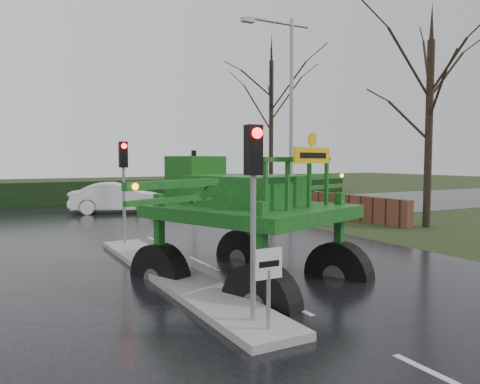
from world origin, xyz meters
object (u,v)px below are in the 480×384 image
traffic_signal_mid (124,170)px  white_sedan (118,213)px  traffic_signal_near (253,180)px  street_light_right (286,99)px  keep_left_sign (269,275)px  traffic_signal_far (194,165)px  crop_sprayer (253,202)px

traffic_signal_mid → white_sedan: size_ratio=0.70×
traffic_signal_near → traffic_signal_mid: same height
traffic_signal_mid → street_light_right: bearing=25.4°
traffic_signal_near → white_sedan: bearing=83.0°
keep_left_sign → traffic_signal_near: size_ratio=0.38×
traffic_signal_mid → street_light_right: 11.05m
traffic_signal_far → white_sedan: bearing=22.2°
traffic_signal_far → crop_sprayer: size_ratio=0.47×
traffic_signal_far → street_light_right: bearing=101.9°
traffic_signal_far → white_sedan: 6.48m
keep_left_sign → white_sedan: (2.30, 19.26, -1.06)m
traffic_signal_mid → white_sedan: bearing=77.4°
traffic_signal_near → traffic_signal_far: 22.42m
traffic_signal_mid → traffic_signal_far: size_ratio=1.00×
traffic_signal_far → white_sedan: traffic_signal_far is taller
keep_left_sign → street_light_right: street_light_right is taller
crop_sprayer → white_sedan: bearing=64.2°
traffic_signal_near → crop_sprayer: (0.73, 1.25, -0.50)m
traffic_signal_near → white_sedan: 19.09m
traffic_signal_near → traffic_signal_far: bearing=69.6°
keep_left_sign → street_light_right: 17.23m
traffic_signal_far → street_light_right: 8.86m
white_sedan → traffic_signal_far: bearing=-51.1°
keep_left_sign → traffic_signal_far: (7.80, 21.51, 1.53)m
street_light_right → white_sedan: bearing=141.3°
keep_left_sign → traffic_signal_far: 22.93m
keep_left_sign → traffic_signal_mid: bearing=90.0°
traffic_signal_mid → crop_sprayer: 7.31m
traffic_signal_mid → crop_sprayer: (0.73, -7.25, -0.50)m
traffic_signal_near → traffic_signal_mid: (0.00, 8.50, 0.00)m
traffic_signal_mid → crop_sprayer: bearing=-84.3°
traffic_signal_mid → crop_sprayer: size_ratio=0.47×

